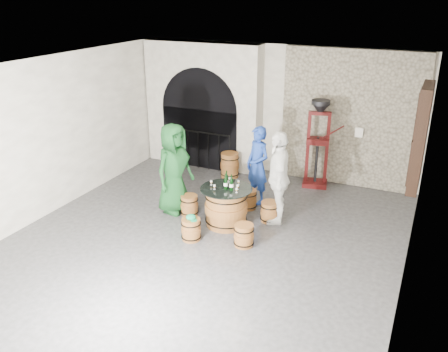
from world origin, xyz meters
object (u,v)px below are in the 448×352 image
at_px(barrel_stool_right, 270,212).
at_px(wine_bottle_left, 226,183).
at_px(barrel_table, 226,207).
at_px(barrel_stool_near_left, 191,229).
at_px(person_white, 278,177).
at_px(wine_bottle_right, 227,180).
at_px(wine_bottle_center, 231,184).
at_px(barrel_stool_far, 248,199).
at_px(corking_press, 318,137).
at_px(person_blue, 258,165).
at_px(person_green, 174,168).
at_px(barrel_stool_left, 189,205).
at_px(side_barrel, 230,165).
at_px(barrel_stool_near_right, 244,235).

xyz_separation_m(barrel_stool_right, wine_bottle_left, (-0.73, -0.54, 0.71)).
distance_m(barrel_table, barrel_stool_near_left, 0.91).
bearing_deg(person_white, wine_bottle_right, -79.51).
relative_size(wine_bottle_left, wine_bottle_center, 1.00).
relative_size(barrel_stool_far, corking_press, 0.20).
bearing_deg(person_blue, corking_press, 87.70).
height_order(person_green, wine_bottle_center, person_green).
bearing_deg(barrel_stool_right, barrel_stool_left, -166.03).
xyz_separation_m(barrel_stool_left, barrel_stool_near_left, (0.54, -0.92, 0.00)).
bearing_deg(person_white, corking_press, 155.41).
bearing_deg(corking_press, wine_bottle_center, -120.71).
height_order(barrel_stool_near_left, person_green, person_green).
bearing_deg(side_barrel, barrel_stool_right, -47.32).
xyz_separation_m(person_blue, wine_bottle_right, (-0.20, -1.19, 0.06)).
bearing_deg(barrel_stool_far, barrel_table, -97.17).
distance_m(barrel_table, person_green, 1.38).
distance_m(barrel_stool_near_left, wine_bottle_center, 1.16).
bearing_deg(barrel_stool_far, person_blue, 82.83).
distance_m(wine_bottle_center, wine_bottle_right, 0.21).
bearing_deg(barrel_stool_right, barrel_stool_far, 148.56).
bearing_deg(person_white, wine_bottle_left, -72.07).
bearing_deg(side_barrel, person_white, -43.97).
bearing_deg(wine_bottle_center, side_barrel, 114.73).
xyz_separation_m(barrel_stool_near_right, corking_press, (0.46, 3.34, 1.00)).
relative_size(barrel_stool_near_right, person_blue, 0.25).
bearing_deg(barrel_stool_right, barrel_stool_near_left, -129.26).
bearing_deg(person_white, barrel_stool_near_left, -58.92).
distance_m(person_blue, wine_bottle_left, 1.33).
distance_m(person_green, person_white, 2.16).
xyz_separation_m(barrel_stool_far, barrel_stool_right, (0.63, -0.38, 0.00)).
height_order(barrel_stool_near_right, side_barrel, side_barrel).
height_order(person_blue, corking_press, corking_press).
distance_m(person_green, person_blue, 1.82).
distance_m(wine_bottle_center, side_barrel, 2.73).
distance_m(barrel_stool_left, person_white, 1.97).
xyz_separation_m(barrel_table, wine_bottle_center, (0.13, -0.04, 0.53)).
xyz_separation_m(barrel_stool_near_left, wine_bottle_center, (0.48, 0.78, 0.71)).
relative_size(barrel_stool_left, barrel_stool_right, 1.00).
height_order(barrel_stool_near_right, wine_bottle_left, wine_bottle_left).
height_order(barrel_table, barrel_stool_near_right, barrel_table).
bearing_deg(barrel_table, barrel_stool_near_right, -44.09).
bearing_deg(barrel_stool_left, person_blue, 48.40).
xyz_separation_m(barrel_stool_right, corking_press, (0.36, 2.22, 1.00)).
distance_m(barrel_table, wine_bottle_center, 0.55).
height_order(person_blue, side_barrel, person_blue).
distance_m(barrel_stool_near_left, person_blue, 2.26).
height_order(barrel_stool_left, side_barrel, side_barrel).
distance_m(barrel_stool_left, barrel_stool_near_right, 1.69).
bearing_deg(barrel_stool_left, side_barrel, 92.36).
relative_size(barrel_stool_far, person_green, 0.22).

